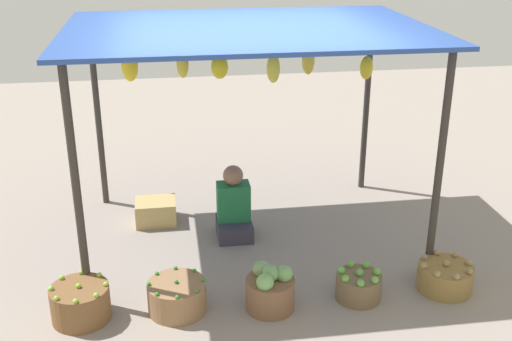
{
  "coord_description": "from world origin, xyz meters",
  "views": [
    {
      "loc": [
        -0.8,
        -5.94,
        3.2
      ],
      "look_at": [
        0.0,
        -0.53,
        0.95
      ],
      "focal_mm": 44.59,
      "sensor_mm": 36.0,
      "label": 1
    }
  ],
  "objects_px": {
    "vendor_person": "(234,209)",
    "basket_limes": "(80,303)",
    "wooden_crate_near_vendor": "(156,212)",
    "basket_potatoes": "(445,277)",
    "basket_green_chilies": "(177,296)",
    "basket_green_apples": "(359,286)",
    "basket_cabbages": "(270,290)"
  },
  "relations": [
    {
      "from": "basket_limes",
      "to": "basket_potatoes",
      "type": "height_order",
      "value": "basket_limes"
    },
    {
      "from": "basket_green_chilies",
      "to": "basket_cabbages",
      "type": "distance_m",
      "value": 0.8
    },
    {
      "from": "basket_green_apples",
      "to": "vendor_person",
      "type": "bearing_deg",
      "value": 125.55
    },
    {
      "from": "vendor_person",
      "to": "basket_green_apples",
      "type": "relative_size",
      "value": 1.93
    },
    {
      "from": "basket_limes",
      "to": "basket_potatoes",
      "type": "relative_size",
      "value": 1.0
    },
    {
      "from": "vendor_person",
      "to": "basket_limes",
      "type": "relative_size",
      "value": 1.58
    },
    {
      "from": "basket_potatoes",
      "to": "wooden_crate_near_vendor",
      "type": "xyz_separation_m",
      "value": [
        -2.59,
        1.73,
        0.01
      ]
    },
    {
      "from": "basket_green_chilies",
      "to": "basket_cabbages",
      "type": "height_order",
      "value": "basket_cabbages"
    },
    {
      "from": "vendor_person",
      "to": "basket_cabbages",
      "type": "xyz_separation_m",
      "value": [
        0.15,
        -1.38,
        -0.12
      ]
    },
    {
      "from": "vendor_person",
      "to": "wooden_crate_near_vendor",
      "type": "distance_m",
      "value": 0.93
    },
    {
      "from": "basket_potatoes",
      "to": "wooden_crate_near_vendor",
      "type": "relative_size",
      "value": 1.13
    },
    {
      "from": "basket_green_chilies",
      "to": "wooden_crate_near_vendor",
      "type": "height_order",
      "value": "basket_green_chilies"
    },
    {
      "from": "basket_cabbages",
      "to": "basket_green_apples",
      "type": "relative_size",
      "value": 1.04
    },
    {
      "from": "basket_limes",
      "to": "basket_green_apples",
      "type": "bearing_deg",
      "value": -1.0
    },
    {
      "from": "basket_cabbages",
      "to": "basket_green_apples",
      "type": "xyz_separation_m",
      "value": [
        0.8,
        0.04,
        -0.06
      ]
    },
    {
      "from": "basket_limes",
      "to": "wooden_crate_near_vendor",
      "type": "bearing_deg",
      "value": 69.92
    },
    {
      "from": "vendor_person",
      "to": "basket_limes",
      "type": "xyz_separation_m",
      "value": [
        -1.44,
        -1.3,
        -0.15
      ]
    },
    {
      "from": "basket_potatoes",
      "to": "basket_cabbages",
      "type": "bearing_deg",
      "value": -177.64
    },
    {
      "from": "basket_green_apples",
      "to": "basket_potatoes",
      "type": "bearing_deg",
      "value": 1.73
    },
    {
      "from": "basket_green_chilies",
      "to": "basket_potatoes",
      "type": "distance_m",
      "value": 2.41
    },
    {
      "from": "vendor_person",
      "to": "wooden_crate_near_vendor",
      "type": "xyz_separation_m",
      "value": [
        -0.82,
        0.42,
        -0.17
      ]
    },
    {
      "from": "basket_limes",
      "to": "basket_potatoes",
      "type": "distance_m",
      "value": 3.21
    },
    {
      "from": "vendor_person",
      "to": "basket_limes",
      "type": "bearing_deg",
      "value": -138.09
    },
    {
      "from": "basket_green_chilies",
      "to": "basket_green_apples",
      "type": "distance_m",
      "value": 1.6
    },
    {
      "from": "vendor_person",
      "to": "wooden_crate_near_vendor",
      "type": "bearing_deg",
      "value": 152.85
    },
    {
      "from": "basket_cabbages",
      "to": "wooden_crate_near_vendor",
      "type": "relative_size",
      "value": 0.97
    },
    {
      "from": "basket_cabbages",
      "to": "wooden_crate_near_vendor",
      "type": "distance_m",
      "value": 2.04
    },
    {
      "from": "wooden_crate_near_vendor",
      "to": "basket_potatoes",
      "type": "bearing_deg",
      "value": -33.79
    },
    {
      "from": "basket_green_chilies",
      "to": "wooden_crate_near_vendor",
      "type": "distance_m",
      "value": 1.72
    },
    {
      "from": "basket_green_apples",
      "to": "basket_potatoes",
      "type": "distance_m",
      "value": 0.82
    },
    {
      "from": "basket_green_chilies",
      "to": "basket_potatoes",
      "type": "relative_size",
      "value": 1.02
    },
    {
      "from": "wooden_crate_near_vendor",
      "to": "basket_cabbages",
      "type": "bearing_deg",
      "value": -61.65
    }
  ]
}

